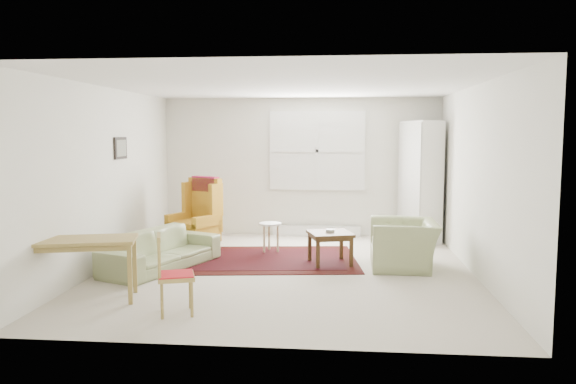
# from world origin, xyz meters

# --- Properties ---
(room) EXTENTS (5.04, 5.54, 2.51)m
(room) POSITION_xyz_m (0.02, 0.21, 1.26)
(room) COLOR beige
(room) RESTS_ON ground
(rug) EXTENTS (3.10, 2.19, 0.03)m
(rug) POSITION_xyz_m (-0.48, 0.64, 0.01)
(rug) COLOR black
(rug) RESTS_ON ground
(sofa) EXTENTS (1.36, 1.96, 0.74)m
(sofa) POSITION_xyz_m (-1.73, -0.03, 0.37)
(sofa) COLOR #879161
(sofa) RESTS_ON ground
(armchair) EXTENTS (0.91, 1.03, 0.79)m
(armchair) POSITION_xyz_m (1.61, 0.35, 0.40)
(armchair) COLOR #879161
(armchair) RESTS_ON ground
(wingback_chair) EXTENTS (0.92, 0.93, 1.16)m
(wingback_chair) POSITION_xyz_m (-1.64, 1.38, 0.58)
(wingback_chair) COLOR #B67F1C
(wingback_chair) RESTS_ON ground
(coffee_table) EXTENTS (0.72, 0.72, 0.47)m
(coffee_table) POSITION_xyz_m (0.59, 0.45, 0.24)
(coffee_table) COLOR #412914
(coffee_table) RESTS_ON ground
(stool) EXTENTS (0.43, 0.43, 0.47)m
(stool) POSITION_xyz_m (-0.36, 1.19, 0.24)
(stool) COLOR white
(stool) RESTS_ON ground
(cabinet) EXTENTS (0.70, 0.93, 2.08)m
(cabinet) POSITION_xyz_m (2.10, 2.35, 1.04)
(cabinet) COLOR silver
(cabinet) RESTS_ON ground
(desk) EXTENTS (1.21, 0.81, 0.70)m
(desk) POSITION_xyz_m (-2.10, -1.54, 0.35)
(desk) COLOR olive
(desk) RESTS_ON ground
(desk_chair) EXTENTS (0.46, 0.46, 0.84)m
(desk_chair) POSITION_xyz_m (-0.95, -1.91, 0.42)
(desk_chair) COLOR olive
(desk_chair) RESTS_ON ground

